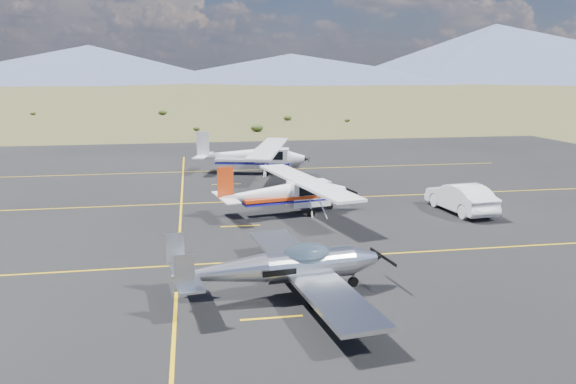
{
  "coord_description": "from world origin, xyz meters",
  "views": [
    {
      "loc": [
        -5.3,
        -19.76,
        7.55
      ],
      "look_at": [
        -0.51,
        7.83,
        1.6
      ],
      "focal_mm": 35.0,
      "sensor_mm": 36.0,
      "label": 1
    }
  ],
  "objects_px": {
    "aircraft_plain": "(253,155)",
    "sedan": "(461,198)",
    "aircraft_low_wing": "(285,267)",
    "aircraft_cessna": "(287,192)"
  },
  "relations": [
    {
      "from": "aircraft_plain",
      "to": "sedan",
      "type": "bearing_deg",
      "value": -39.53
    },
    {
      "from": "aircraft_low_wing",
      "to": "aircraft_cessna",
      "type": "height_order",
      "value": "aircraft_cessna"
    },
    {
      "from": "aircraft_low_wing",
      "to": "sedan",
      "type": "relative_size",
      "value": 2.07
    },
    {
      "from": "aircraft_low_wing",
      "to": "aircraft_plain",
      "type": "relative_size",
      "value": 0.82
    },
    {
      "from": "sedan",
      "to": "aircraft_low_wing",
      "type": "bearing_deg",
      "value": 35.45
    },
    {
      "from": "aircraft_low_wing",
      "to": "aircraft_cessna",
      "type": "xyz_separation_m",
      "value": [
        1.98,
        11.32,
        0.19
      ]
    },
    {
      "from": "aircraft_low_wing",
      "to": "aircraft_plain",
      "type": "xyz_separation_m",
      "value": [
        1.55,
        24.14,
        0.35
      ]
    },
    {
      "from": "aircraft_plain",
      "to": "sedan",
      "type": "xyz_separation_m",
      "value": [
        9.97,
        -14.02,
        -0.58
      ]
    },
    {
      "from": "aircraft_low_wing",
      "to": "sedan",
      "type": "distance_m",
      "value": 15.34
    },
    {
      "from": "aircraft_plain",
      "to": "sedan",
      "type": "relative_size",
      "value": 2.52
    }
  ]
}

